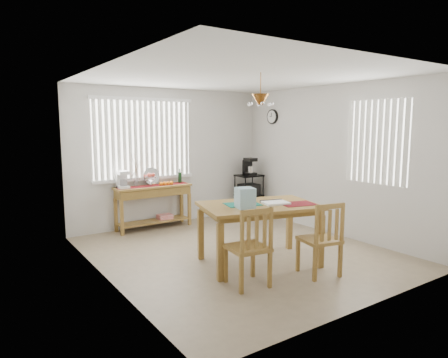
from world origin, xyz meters
TOP-DOWN VIEW (x-y plane):
  - ground at (0.00, 0.00)m, footprint 4.00×4.50m
  - room_shell at (0.00, 0.02)m, footprint 4.20×4.70m
  - sideboard at (-0.47, 2.03)m, footprint 1.43×0.40m
  - sideboard_items at (-0.70, 2.04)m, footprint 1.36×0.33m
  - wire_cart at (1.64, 1.88)m, footprint 0.51×0.41m
  - cart_items at (1.64, 1.89)m, footprint 0.21×0.25m
  - dining_table at (-0.06, -0.54)m, footprint 1.77×1.37m
  - table_items at (-0.24, -0.63)m, footprint 1.18×0.84m
  - chair_left at (-0.66, -1.11)m, footprint 0.50×0.50m
  - chair_right at (0.31, -1.34)m, footprint 0.53×0.53m

SIDE VIEW (x-z plane):
  - ground at x=0.00m, z-range -0.01..0.00m
  - chair_right at x=0.31m, z-range -0.01..0.95m
  - chair_left at x=-0.66m, z-range -0.01..0.96m
  - wire_cart at x=1.64m, z-range 0.09..0.96m
  - sideboard at x=-0.47m, z-range 0.20..1.00m
  - dining_table at x=-0.06m, z-range 0.32..1.16m
  - sideboard_items at x=-0.70m, z-range 0.62..1.23m
  - table_items at x=-0.24m, z-range 0.80..1.07m
  - cart_items at x=1.64m, z-range 0.86..1.22m
  - room_shell at x=0.00m, z-range 0.34..3.04m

